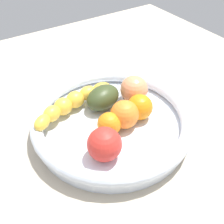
# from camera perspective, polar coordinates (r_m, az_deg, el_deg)

# --- Properties ---
(kitchen_counter) EXTENTS (1.20, 1.20, 0.03)m
(kitchen_counter) POSITION_cam_1_polar(r_m,az_deg,el_deg) (0.64, 0.00, -4.70)
(kitchen_counter) COLOR #B7A994
(kitchen_counter) RESTS_ON ground
(fruit_bowl) EXTENTS (0.36, 0.36, 0.05)m
(fruit_bowl) POSITION_cam_1_polar(r_m,az_deg,el_deg) (0.61, 0.00, -1.94)
(fruit_bowl) COLOR silver
(fruit_bowl) RESTS_ON kitchen_counter
(banana_draped_left) EXTENTS (0.22, 0.09, 0.04)m
(banana_draped_left) POSITION_cam_1_polar(r_m,az_deg,el_deg) (0.63, -8.63, 1.85)
(banana_draped_left) COLOR yellow
(banana_draped_left) RESTS_ON fruit_bowl
(orange_front) EXTENTS (0.05, 0.05, 0.05)m
(orange_front) POSITION_cam_1_polar(r_m,az_deg,el_deg) (0.57, -0.58, -2.56)
(orange_front) COLOR orange
(orange_front) RESTS_ON fruit_bowl
(orange_mid_left) EXTENTS (0.06, 0.06, 0.06)m
(orange_mid_left) POSITION_cam_1_polar(r_m,az_deg,el_deg) (0.61, 5.84, 1.03)
(orange_mid_left) COLOR orange
(orange_mid_left) RESTS_ON fruit_bowl
(orange_mid_right) EXTENTS (0.06, 0.06, 0.06)m
(orange_mid_right) POSITION_cam_1_polar(r_m,az_deg,el_deg) (0.59, 2.64, -0.50)
(orange_mid_right) COLOR orange
(orange_mid_right) RESTS_ON fruit_bowl
(tomato_red) EXTENTS (0.07, 0.07, 0.07)m
(tomato_red) POSITION_cam_1_polar(r_m,az_deg,el_deg) (0.52, -1.60, -6.78)
(tomato_red) COLOR red
(tomato_red) RESTS_ON fruit_bowl
(avocado_dark) EXTENTS (0.10, 0.08, 0.05)m
(avocado_dark) POSITION_cam_1_polar(r_m,az_deg,el_deg) (0.64, -1.88, 3.05)
(avocado_dark) COLOR #374322
(avocado_dark) RESTS_ON fruit_bowl
(peach_blush) EXTENTS (0.07, 0.07, 0.07)m
(peach_blush) POSITION_cam_1_polar(r_m,az_deg,el_deg) (0.65, 4.64, 4.75)
(peach_blush) COLOR #F99664
(peach_blush) RESTS_ON fruit_bowl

